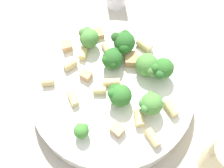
{
  "coord_description": "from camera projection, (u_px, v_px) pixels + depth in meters",
  "views": [
    {
      "loc": [
        -0.06,
        -0.23,
        0.52
      ],
      "look_at": [
        0.0,
        0.0,
        0.05
      ],
      "focal_mm": 50.0,
      "sensor_mm": 36.0,
      "label": 1
    }
  ],
  "objects": [
    {
      "name": "broccoli_floret_0",
      "position": [
        124.0,
        42.0,
        0.54
      ],
      "size": [
        0.04,
        0.04,
        0.04
      ],
      "color": "#9EC175",
      "rests_on": "pasta_bowl"
    },
    {
      "name": "broccoli_floret_2",
      "position": [
        163.0,
        70.0,
        0.51
      ],
      "size": [
        0.04,
        0.03,
        0.04
      ],
      "color": "#84AD60",
      "rests_on": "pasta_bowl"
    },
    {
      "name": "rigatoni_1",
      "position": [
        83.0,
        52.0,
        0.55
      ],
      "size": [
        0.02,
        0.03,
        0.01
      ],
      "primitive_type": "cylinder",
      "rotation": [
        1.57,
        0.0,
        2.72
      ],
      "color": "#E0C67F",
      "rests_on": "pasta_bowl"
    },
    {
      "name": "rigatoni_7",
      "position": [
        112.0,
        82.0,
        0.53
      ],
      "size": [
        0.03,
        0.02,
        0.01
      ],
      "primitive_type": "cylinder",
      "rotation": [
        1.57,
        0.0,
        1.4
      ],
      "color": "#E0C67F",
      "rests_on": "pasta_bowl"
    },
    {
      "name": "ground_plane",
      "position": [
        112.0,
        97.0,
        0.57
      ],
      "size": [
        2.0,
        2.0,
        0.0
      ],
      "primitive_type": "plane",
      "color": "#BCB29E"
    },
    {
      "name": "chicken_chunk_4",
      "position": [
        98.0,
        34.0,
        0.57
      ],
      "size": [
        0.02,
        0.02,
        0.01
      ],
      "primitive_type": "cube",
      "rotation": [
        0.0,
        0.0,
        0.11
      ],
      "color": "tan",
      "rests_on": "pasta_bowl"
    },
    {
      "name": "rigatoni_6",
      "position": [
        171.0,
        108.0,
        0.5
      ],
      "size": [
        0.02,
        0.03,
        0.02
      ],
      "primitive_type": "cylinder",
      "rotation": [
        1.57,
        0.0,
        0.27
      ],
      "color": "#E0C67F",
      "rests_on": "pasta_bowl"
    },
    {
      "name": "broccoli_floret_1",
      "position": [
        119.0,
        95.0,
        0.5
      ],
      "size": [
        0.04,
        0.04,
        0.04
      ],
      "color": "#93B766",
      "rests_on": "pasta_bowl"
    },
    {
      "name": "chicken_chunk_1",
      "position": [
        67.0,
        46.0,
        0.56
      ],
      "size": [
        0.02,
        0.02,
        0.01
      ],
      "primitive_type": "cube",
      "rotation": [
        0.0,
        0.0,
        0.09
      ],
      "color": "tan",
      "rests_on": "pasta_bowl"
    },
    {
      "name": "rigatoni_4",
      "position": [
        48.0,
        82.0,
        0.53
      ],
      "size": [
        0.02,
        0.02,
        0.01
      ],
      "primitive_type": "cylinder",
      "rotation": [
        1.57,
        0.0,
        1.45
      ],
      "color": "#E0C67F",
      "rests_on": "pasta_bowl"
    },
    {
      "name": "rigatoni_3",
      "position": [
        139.0,
        118.0,
        0.5
      ],
      "size": [
        0.02,
        0.03,
        0.02
      ],
      "primitive_type": "cylinder",
      "rotation": [
        1.57,
        0.0,
        3.01
      ],
      "color": "#E0C67F",
      "rests_on": "pasta_bowl"
    },
    {
      "name": "broccoli_floret_5",
      "position": [
        88.0,
        37.0,
        0.55
      ],
      "size": [
        0.03,
        0.04,
        0.04
      ],
      "color": "#9EC175",
      "rests_on": "pasta_bowl"
    },
    {
      "name": "broccoli_floret_4",
      "position": [
        112.0,
        59.0,
        0.53
      ],
      "size": [
        0.04,
        0.04,
        0.04
      ],
      "color": "#84AD60",
      "rests_on": "pasta_bowl"
    },
    {
      "name": "broccoli_floret_7",
      "position": [
        147.0,
        65.0,
        0.53
      ],
      "size": [
        0.04,
        0.04,
        0.04
      ],
      "color": "#9EC175",
      "rests_on": "pasta_bowl"
    },
    {
      "name": "rigatoni_9",
      "position": [
        99.0,
        91.0,
        0.52
      ],
      "size": [
        0.02,
        0.02,
        0.01
      ],
      "primitive_type": "cylinder",
      "rotation": [
        1.57,
        0.0,
        1.38
      ],
      "color": "#E0C67F",
      "rests_on": "pasta_bowl"
    },
    {
      "name": "rigatoni_8",
      "position": [
        144.0,
        45.0,
        0.56
      ],
      "size": [
        0.03,
        0.03,
        0.02
      ],
      "primitive_type": "cylinder",
      "rotation": [
        1.57,
        0.0,
        0.61
      ],
      "color": "#E0C67F",
      "rests_on": "pasta_bowl"
    },
    {
      "name": "broccoli_floret_3",
      "position": [
        151.0,
        104.0,
        0.49
      ],
      "size": [
        0.04,
        0.04,
        0.04
      ],
      "color": "#9EC175",
      "rests_on": "pasta_bowl"
    },
    {
      "name": "broccoli_floret_6",
      "position": [
        82.0,
        130.0,
        0.48
      ],
      "size": [
        0.02,
        0.02,
        0.03
      ],
      "color": "#9EC175",
      "rests_on": "pasta_bowl"
    },
    {
      "name": "rigatoni_0",
      "position": [
        70.0,
        65.0,
        0.54
      ],
      "size": [
        0.03,
        0.02,
        0.02
      ],
      "primitive_type": "cylinder",
      "rotation": [
        1.57,
        0.0,
        1.94
      ],
      "color": "#E0C67F",
      "rests_on": "pasta_bowl"
    },
    {
      "name": "rigatoni_10",
      "position": [
        73.0,
        98.0,
        0.51
      ],
      "size": [
        0.02,
        0.03,
        0.01
      ],
      "primitive_type": "cylinder",
      "rotation": [
        1.57,
        0.0,
        0.17
      ],
      "color": "#E0C67F",
      "rests_on": "pasta_bowl"
    },
    {
      "name": "drinking_glass",
      "position": [
        224.0,
        159.0,
        0.47
      ],
      "size": [
        0.06,
        0.06,
        0.09
      ],
      "color": "beige",
      "rests_on": "ground_plane"
    },
    {
      "name": "rigatoni_5",
      "position": [
        153.0,
        138.0,
        0.48
      ],
      "size": [
        0.02,
        0.03,
        0.01
      ],
      "primitive_type": "cylinder",
      "rotation": [
        1.57,
        0.0,
        0.3
      ],
      "color": "#E0C67F",
      "rests_on": "pasta_bowl"
    },
    {
      "name": "chicken_chunk_3",
      "position": [
        132.0,
        59.0,
        0.55
      ],
      "size": [
        0.03,
        0.03,
        0.02
      ],
      "primitive_type": "cube",
      "rotation": [
        0.0,
        0.0,
        1.27
      ],
      "color": "tan",
      "rests_on": "pasta_bowl"
    },
    {
      "name": "pasta_bowl",
      "position": [
        112.0,
        91.0,
        0.55
      ],
      "size": [
        0.28,
        0.28,
        0.04
      ],
      "color": "silver",
      "rests_on": "ground_plane"
    },
    {
      "name": "chicken_chunk_0",
      "position": [
        117.0,
        130.0,
        0.49
      ],
      "size": [
        0.02,
        0.03,
        0.01
      ],
      "primitive_type": "cube",
      "rotation": [
        0.0,
        0.0,
        2.16
      ],
      "color": "tan",
      "rests_on": "pasta_bowl"
    },
    {
      "name": "rigatoni_2",
      "position": [
        107.0,
        49.0,
        0.56
      ],
      "size": [
        0.02,
        0.02,
        0.01
      ],
      "primitive_type": "cylinder",
      "rotation": [
        1.57,
        0.0,
        0.23
      ],
      "color": "#E0C67F",
      "rests_on": "pasta_bowl"
    },
    {
      "name": "chicken_chunk_2",
      "position": [
        86.0,
        75.0,
        0.53
      ],
      "size": [
        0.02,
        0.02,
        0.01
      ],
      "primitive_type": "cube",
      "rotation": [
        0.0,
        0.0,
        2.38
      ],
      "color": "tan",
      "rests_on": "pasta_bowl"
    }
  ]
}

